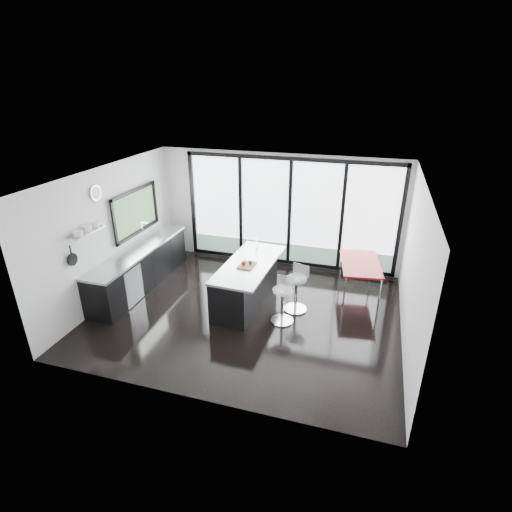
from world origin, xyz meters
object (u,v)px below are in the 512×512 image
(island, at_px, (246,282))
(bar_stool_far, at_px, (296,294))
(bar_stool_near, at_px, (282,306))
(red_table, at_px, (359,278))

(island, bearing_deg, bar_stool_far, -2.50)
(island, relative_size, bar_stool_near, 3.17)
(bar_stool_near, height_order, red_table, red_table)
(island, distance_m, red_table, 2.48)
(island, height_order, red_table, island)
(bar_stool_near, bearing_deg, island, 154.99)
(bar_stool_near, height_order, bar_stool_far, bar_stool_far)
(bar_stool_far, relative_size, red_table, 0.54)
(bar_stool_near, bearing_deg, red_table, 55.46)
(island, xyz_separation_m, bar_stool_far, (1.08, -0.05, -0.09))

